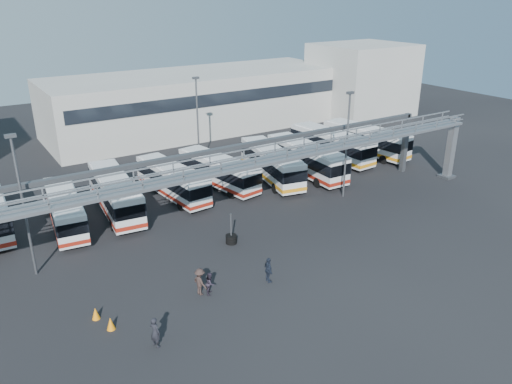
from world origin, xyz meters
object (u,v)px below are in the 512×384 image
light_pole_mid (347,140)px  bus_2 (65,209)px  pedestrian_c (200,282)px  pedestrian_b (210,283)px  light_pole_left (22,199)px  cone_left (111,323)px  bus_6 (271,163)px  tire_stack (231,238)px  pedestrian_a (155,332)px  cone_right (96,313)px  bus_8 (331,144)px  pedestrian_d (268,270)px  bus_3 (115,193)px  light_pole_back (198,119)px  bus_9 (366,139)px  bus_5 (218,170)px  bus_4 (172,180)px  bus_7 (306,158)px

light_pole_mid → bus_2: 25.74m
pedestrian_c → pedestrian_b: bearing=-124.4°
light_pole_left → cone_left: light_pole_left is taller
bus_6 → tire_stack: 14.87m
pedestrian_a → pedestrian_c: bearing=-74.5°
bus_6 → bus_2: bearing=-168.9°
pedestrian_a → cone_right: size_ratio=2.44×
bus_8 → bus_2: bearing=179.2°
pedestrian_a → cone_left: 3.37m
pedestrian_a → pedestrian_d: 9.32m
bus_2 → bus_8: 30.76m
bus_3 → pedestrian_b: bus_3 is taller
light_pole_back → bus_3: bearing=-150.3°
bus_2 → bus_9: 35.60m
pedestrian_b → pedestrian_c: size_ratio=0.82×
light_pole_back → cone_left: bearing=-127.2°
light_pole_mid → bus_5: size_ratio=0.95×
bus_4 → pedestrian_a: bearing=-121.7°
bus_8 → bus_9: 4.91m
cone_right → light_pole_back: bearing=50.2°
pedestrian_c → pedestrian_d: bearing=-114.8°
bus_4 → bus_6: bearing=-12.0°
light_pole_back → bus_9: bearing=-18.0°
light_pole_back → tire_stack: bearing=-109.1°
light_pole_mid → bus_6: size_ratio=0.88×
bus_7 → bus_2: bearing=-179.9°
bus_3 → bus_4: size_ratio=1.09×
bus_3 → pedestrian_a: size_ratio=6.06×
light_pole_mid → bus_6: bearing=113.2°
bus_7 → pedestrian_a: (-24.56, -17.73, -0.98)m
bus_3 → pedestrian_b: 16.24m
bus_7 → bus_8: size_ratio=0.99×
light_pole_left → pedestrian_c: size_ratio=5.40×
bus_5 → cone_right: bus_5 is taller
bus_7 → pedestrian_c: (-20.08, -14.42, -0.99)m
pedestrian_d → bus_3: bearing=26.0°
pedestrian_c → cone_right: size_ratio=2.43×
light_pole_left → cone_left: size_ratio=12.71×
tire_stack → pedestrian_b: bearing=-131.3°
bus_2 → bus_4: size_ratio=0.97×
light_pole_left → cone_left: bearing=-74.5°
bus_7 → bus_9: 10.77m
bus_2 → pedestrian_a: bearing=-82.1°
bus_2 → tire_stack: (10.20, -10.10, -1.26)m
bus_3 → bus_6: size_ratio=0.99×
bus_7 → pedestrian_d: (-15.48, -15.62, -1.01)m
bus_2 → bus_7: 24.99m
bus_3 → pedestrian_d: bus_3 is taller
bus_6 → pedestrian_c: bus_6 is taller
pedestrian_b → pedestrian_d: 4.11m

